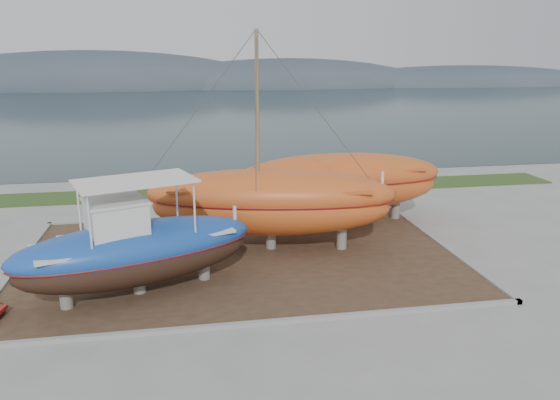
{
  "coord_description": "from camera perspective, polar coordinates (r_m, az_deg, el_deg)",
  "views": [
    {
      "loc": [
        -2.14,
        -17.86,
        8.51
      ],
      "look_at": [
        1.7,
        4.0,
        2.47
      ],
      "focal_mm": 35.0,
      "sensor_mm": 36.0,
      "label": 1
    }
  ],
  "objects": [
    {
      "name": "orange_bare_hull",
      "position": [
        27.96,
        6.32,
        1.19
      ],
      "size": [
        10.52,
        3.25,
        3.44
      ],
      "primitive_type": null,
      "rotation": [
        0.0,
        0.0,
        -0.01
      ],
      "color": "#C2501D",
      "rests_on": "dirt_patch"
    },
    {
      "name": "mountain_ridge",
      "position": [
        143.13,
        -9.28,
        11.61
      ],
      "size": [
        200.0,
        36.0,
        20.0
      ],
      "primitive_type": null,
      "color": "#333D49",
      "rests_on": "ground"
    },
    {
      "name": "ground",
      "position": [
        19.9,
        -2.87,
        -10.13
      ],
      "size": [
        140.0,
        140.0,
        0.0
      ],
      "primitive_type": "plane",
      "color": "gray",
      "rests_on": "ground"
    },
    {
      "name": "curb_frame",
      "position": [
        23.53,
        -4.1,
        -5.84
      ],
      "size": [
        18.6,
        12.6,
        0.15
      ],
      "primitive_type": null,
      "color": "gray",
      "rests_on": "ground"
    },
    {
      "name": "blue_caique",
      "position": [
        20.02,
        -14.81,
        -3.83
      ],
      "size": [
        9.12,
        5.48,
        4.19
      ],
      "primitive_type": null,
      "rotation": [
        0.0,
        0.0,
        0.34
      ],
      "color": "#1B4AA7",
      "rests_on": "dirt_patch"
    },
    {
      "name": "sea",
      "position": [
        88.3,
        -8.65,
        9.51
      ],
      "size": [
        260.0,
        100.0,
        0.04
      ],
      "primitive_type": null,
      "color": "#172B2F",
      "rests_on": "ground"
    },
    {
      "name": "orange_sailboat",
      "position": [
        23.24,
        -1.0,
        5.86
      ],
      "size": [
        11.29,
        5.21,
        9.35
      ],
      "primitive_type": null,
      "rotation": [
        0.0,
        0.0,
        -0.19
      ],
      "color": "#C2501D",
      "rests_on": "dirt_patch"
    },
    {
      "name": "dirt_patch",
      "position": [
        23.55,
        -4.1,
        -5.94
      ],
      "size": [
        18.0,
        12.0,
        0.06
      ],
      "primitive_type": "cube",
      "color": "#422D1E",
      "rests_on": "ground"
    },
    {
      "name": "grass_strip",
      "position": [
        34.49,
        -6.1,
        0.91
      ],
      "size": [
        44.0,
        3.0,
        0.08
      ],
      "primitive_type": "cube",
      "color": "#284219",
      "rests_on": "ground"
    },
    {
      "name": "white_dinghy",
      "position": [
        24.55,
        -18.89,
        -4.4
      ],
      "size": [
        3.9,
        2.11,
        1.11
      ],
      "primitive_type": null,
      "rotation": [
        0.0,
        0.0,
        0.2
      ],
      "color": "silver",
      "rests_on": "dirt_patch"
    }
  ]
}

